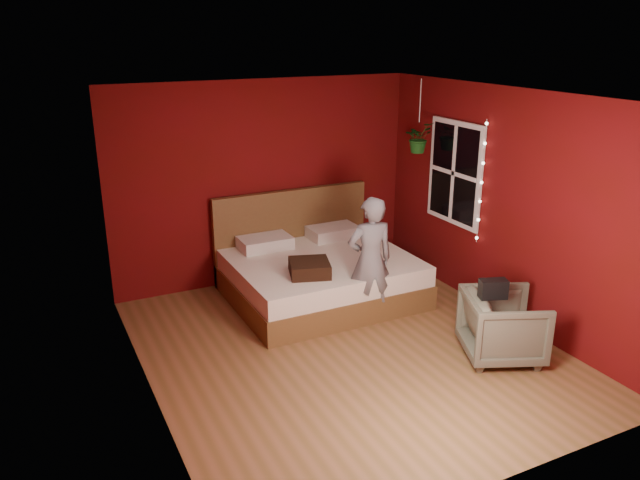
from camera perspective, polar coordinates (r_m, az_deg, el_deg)
The scene contains 10 objects.
floor at distance 6.63m, azimuth 2.54°, elevation -9.96°, with size 4.50×4.50×0.00m, color brown.
room_walls at distance 6.00m, azimuth 2.77°, elevation 4.21°, with size 4.04×4.54×2.62m.
window at distance 7.84m, azimuth 12.21°, elevation 6.00°, with size 0.05×0.97×1.27m.
fairy_lights at distance 7.43m, azimuth 14.55°, elevation 5.12°, with size 0.04×0.04×1.45m.
bed at distance 7.74m, azimuth -0.24°, elevation -2.98°, with size 2.15×1.83×1.18m.
person at distance 6.96m, azimuth 4.60°, elevation -1.88°, with size 0.53×0.35×1.47m, color slate.
armchair at distance 6.59m, azimuth 16.38°, elevation -7.56°, with size 0.74×0.76×0.69m, color #61604C.
handbag at distance 6.30m, azimuth 15.55°, elevation -4.32°, with size 0.26×0.13×0.19m, color black.
throw_pillow at distance 7.04m, azimuth -0.97°, elevation -2.58°, with size 0.44×0.44×0.16m, color black.
hanging_plant at distance 7.98m, azimuth 8.99°, elevation 9.24°, with size 0.41×0.38×0.91m.
Camera 1 is at (-2.83, -5.06, 3.21)m, focal length 35.00 mm.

